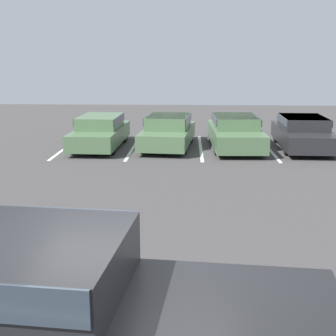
# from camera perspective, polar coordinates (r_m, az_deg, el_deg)

# --- Properties ---
(stall_stripe_a) EXTENTS (0.12, 5.25, 0.01)m
(stall_stripe_a) POSITION_cam_1_polar(r_m,az_deg,el_deg) (19.27, -12.17, 2.58)
(stall_stripe_a) COLOR white
(stall_stripe_a) RESTS_ON ground_plane
(stall_stripe_b) EXTENTS (0.12, 5.25, 0.01)m
(stall_stripe_b) POSITION_cam_1_polar(r_m,az_deg,el_deg) (18.78, -4.22, 2.57)
(stall_stripe_b) COLOR white
(stall_stripe_b) RESTS_ON ground_plane
(stall_stripe_c) EXTENTS (0.12, 5.25, 0.01)m
(stall_stripe_c) POSITION_cam_1_polar(r_m,az_deg,el_deg) (18.66, 3.99, 2.50)
(stall_stripe_c) COLOR white
(stall_stripe_c) RESTS_ON ground_plane
(stall_stripe_d) EXTENTS (0.12, 5.25, 0.01)m
(stall_stripe_d) POSITION_cam_1_polar(r_m,az_deg,el_deg) (18.92, 12.14, 2.38)
(stall_stripe_d) COLOR white
(stall_stripe_d) RESTS_ON ground_plane
(pickup_truck) EXTENTS (6.23, 2.63, 1.79)m
(pickup_truck) POSITION_cam_1_polar(r_m,az_deg,el_deg) (5.28, -14.10, -17.35)
(pickup_truck) COLOR black
(pickup_truck) RESTS_ON ground_plane
(parked_sedan_a) EXTENTS (1.84, 4.43, 1.26)m
(parked_sedan_a) POSITION_cam_1_polar(r_m,az_deg,el_deg) (18.75, -8.28, 4.53)
(parked_sedan_a) COLOR #4C6B47
(parked_sedan_a) RESTS_ON ground_plane
(parked_sedan_b) EXTENTS (2.19, 4.43, 1.27)m
(parked_sedan_b) POSITION_cam_1_polar(r_m,az_deg,el_deg) (18.60, 0.02, 4.61)
(parked_sedan_b) COLOR #4C6B47
(parked_sedan_b) RESTS_ON ground_plane
(parked_sedan_c) EXTENTS (1.98, 4.68, 1.27)m
(parked_sedan_c) POSITION_cam_1_polar(r_m,az_deg,el_deg) (18.64, 8.17, 4.49)
(parked_sedan_c) COLOR #4C6B47
(parked_sedan_c) RESTS_ON ground_plane
(parked_sedan_d) EXTENTS (1.94, 4.52, 1.26)m
(parked_sedan_d) POSITION_cam_1_polar(r_m,az_deg,el_deg) (19.07, 16.11, 4.28)
(parked_sedan_d) COLOR #232326
(parked_sedan_d) RESTS_ON ground_plane
(wheel_stop_curb) EXTENTS (1.78, 0.20, 0.14)m
(wheel_stop_curb) POSITION_cam_1_polar(r_m,az_deg,el_deg) (21.65, 8.62, 4.10)
(wheel_stop_curb) COLOR #B7B2A8
(wheel_stop_curb) RESTS_ON ground_plane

